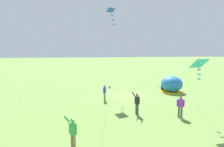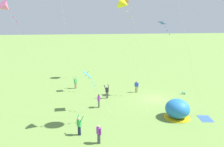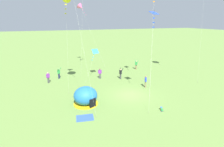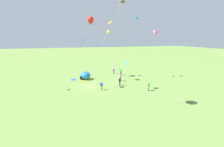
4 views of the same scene
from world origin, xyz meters
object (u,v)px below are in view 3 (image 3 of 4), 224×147
at_px(person_flying_kite, 121,73).
at_px(kite_cyan, 95,52).
at_px(popup_tent, 86,96).
at_px(kite_pink, 81,7).
at_px(toddler_crawling, 162,109).
at_px(kite_blue, 154,16).
at_px(person_near_tent, 146,81).
at_px(person_watching_sky, 136,64).
at_px(person_center_field, 100,73).
at_px(person_arms_raised, 59,73).
at_px(person_far_back, 48,77).

bearing_deg(person_flying_kite, kite_cyan, 142.39).
height_order(popup_tent, kite_pink, kite_pink).
height_order(toddler_crawling, kite_blue, kite_blue).
bearing_deg(person_near_tent, kite_pink, 110.41).
distance_m(person_flying_kite, person_watching_sky, 6.73).
relative_size(popup_tent, kite_pink, 0.23).
xyz_separation_m(person_center_field, kite_pink, (-0.77, 9.32, 10.70)).
bearing_deg(kite_blue, kite_pink, 103.12).
xyz_separation_m(toddler_crawling, person_watching_sky, (5.23, 15.44, 0.82)).
distance_m(person_center_field, kite_pink, 14.21).
xyz_separation_m(person_center_field, kite_cyan, (-0.41, 1.29, 3.24)).
relative_size(person_near_tent, person_arms_raised, 0.91).
height_order(person_flying_kite, person_center_field, person_flying_kite).
distance_m(person_near_tent, kite_cyan, 9.67).
bearing_deg(popup_tent, kite_pink, 78.83).
xyz_separation_m(person_far_back, kite_pink, (7.26, 8.54, 10.70)).
bearing_deg(toddler_crawling, person_near_tent, 73.63).
height_order(person_flying_kite, person_near_tent, person_flying_kite).
relative_size(kite_blue, kite_cyan, 2.19).
height_order(person_far_back, person_arms_raised, person_arms_raised).
bearing_deg(kite_blue, person_watching_sky, 68.53).
xyz_separation_m(popup_tent, person_center_field, (4.22, 8.17, -0.03)).
relative_size(person_watching_sky, kite_cyan, 0.40).
xyz_separation_m(person_arms_raised, person_center_field, (6.32, -2.44, -0.03)).
distance_m(person_center_field, kite_cyan, 3.51).
height_order(person_watching_sky, person_arms_raised, same).
bearing_deg(person_flying_kite, kite_blue, -86.67).
distance_m(person_watching_sky, person_arms_raised, 14.61).
bearing_deg(person_center_field, person_far_back, 174.40).
xyz_separation_m(kite_blue, kite_pink, (-4.31, 18.50, 1.95)).
distance_m(toddler_crawling, person_far_back, 17.37).
height_order(person_flying_kite, kite_cyan, kite_cyan).
bearing_deg(person_flying_kite, person_watching_sky, 39.55).
bearing_deg(person_far_back, person_watching_sky, 7.29).
xyz_separation_m(toddler_crawling, person_near_tent, (1.91, 6.50, 0.79)).
relative_size(person_arms_raised, person_center_field, 1.10).
xyz_separation_m(popup_tent, person_near_tent, (9.18, 2.10, -0.03)).
height_order(popup_tent, toddler_crawling, popup_tent).
bearing_deg(person_watching_sky, person_near_tent, -110.39).
bearing_deg(person_watching_sky, person_arms_raised, -178.28).
xyz_separation_m(person_far_back, person_watching_sky, (16.31, 2.09, 0.03)).
distance_m(person_watching_sky, kite_pink, 15.40).
height_order(person_far_back, kite_blue, kite_blue).
relative_size(popup_tent, kite_cyan, 0.59).
bearing_deg(person_center_field, person_flying_kite, -24.54).
relative_size(toddler_crawling, kite_blue, 0.05).
xyz_separation_m(person_watching_sky, kite_blue, (-4.74, -12.05, 8.72)).
height_order(toddler_crawling, person_near_tent, person_near_tent).
distance_m(person_near_tent, kite_blue, 9.40).
relative_size(person_near_tent, kite_pink, 0.14).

